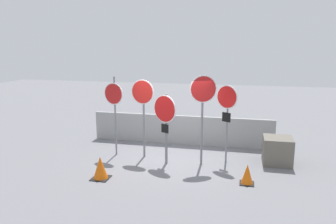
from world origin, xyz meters
name	(u,v)px	position (x,y,z in m)	size (l,w,h in m)	color
ground_plane	(170,160)	(0.00, 0.00, 0.00)	(40.00, 40.00, 0.00)	slate
fence_back	(181,130)	(0.00, 1.72, 0.52)	(6.48, 0.12, 1.03)	gray
stop_sign_0	(114,100)	(-1.83, 0.06, 1.81)	(0.67, 0.21, 2.53)	slate
stop_sign_1	(143,100)	(-0.88, 0.06, 1.85)	(0.75, 0.18, 2.47)	slate
stop_sign_2	(165,116)	(-0.07, -0.37, 1.47)	(0.74, 0.40, 2.12)	slate
stop_sign_3	(203,99)	(1.00, -0.21, 1.98)	(0.73, 0.33, 2.66)	slate
stop_sign_4	(227,105)	(1.67, 0.10, 1.78)	(0.61, 0.36, 2.36)	slate
traffic_cone_0	(247,174)	(2.31, -1.32, 0.26)	(0.36, 0.36, 0.52)	black
traffic_cone_1	(100,168)	(-1.49, -1.85, 0.30)	(0.47, 0.47, 0.61)	black
storage_crate	(277,151)	(3.19, 0.40, 0.40)	(0.84, 0.84, 0.80)	#605B51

